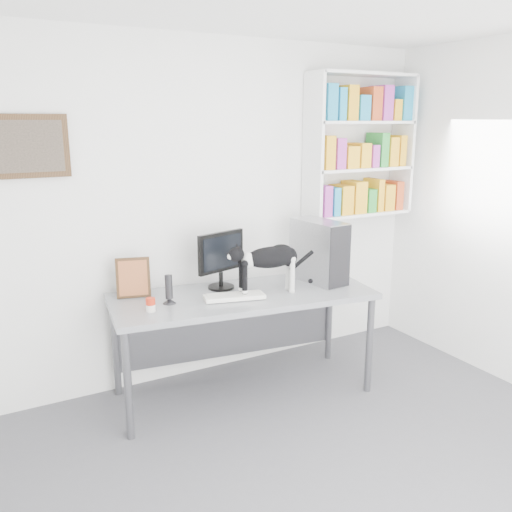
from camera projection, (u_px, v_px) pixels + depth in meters
name	position (u px, v px, depth m)	size (l,w,h in m)	color
room	(373.00, 271.00, 2.65)	(4.01, 4.01, 2.70)	#4E4D52
bookshelf	(360.00, 146.00, 4.75)	(1.03, 0.28, 1.24)	white
wall_art	(28.00, 146.00, 3.58)	(0.52, 0.04, 0.42)	#4C3118
desk	(243.00, 344.00, 4.14)	(1.94, 0.76, 0.81)	gray
monitor	(221.00, 260.00, 4.12)	(0.42, 0.20, 0.45)	black
keyboard	(234.00, 296.00, 3.92)	(0.44, 0.17, 0.03)	white
pc_tower	(319.00, 251.00, 4.31)	(0.22, 0.49, 0.49)	#B7B7BC
speaker	(169.00, 289.00, 3.80)	(0.09, 0.09, 0.22)	black
leaning_print	(133.00, 277.00, 3.93)	(0.24, 0.10, 0.30)	#4C3118
soup_can	(151.00, 305.00, 3.65)	(0.06, 0.06, 0.09)	red
cat	(269.00, 269.00, 4.00)	(0.61, 0.16, 0.38)	black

